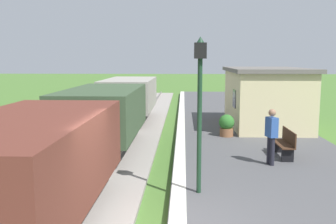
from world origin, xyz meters
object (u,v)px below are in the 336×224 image
(bench_near_hut, at_px, (285,143))
(lamp_post_near, at_px, (200,87))
(freight_train, at_px, (104,116))
(person_waiting, at_px, (271,135))
(station_hut, at_px, (265,97))
(potted_planter, at_px, (227,125))

(bench_near_hut, relative_size, lamp_post_near, 0.41)
(freight_train, bearing_deg, person_waiting, -21.43)
(station_hut, relative_size, person_waiting, 3.39)
(person_waiting, distance_m, potted_planter, 4.28)
(potted_planter, bearing_deg, bench_near_hut, -64.81)
(freight_train, xyz_separation_m, person_waiting, (5.56, -2.18, -0.21))
(station_hut, height_order, lamp_post_near, lamp_post_near)
(freight_train, bearing_deg, station_hut, 33.68)
(freight_train, height_order, potted_planter, freight_train)
(potted_planter, relative_size, lamp_post_near, 0.25)
(station_hut, bearing_deg, bench_near_hut, -95.57)
(bench_near_hut, xyz_separation_m, potted_planter, (-1.53, 3.26, 0.00))
(potted_planter, bearing_deg, lamp_post_near, -102.05)
(station_hut, height_order, bench_near_hut, station_hut)
(bench_near_hut, height_order, potted_planter, potted_planter)
(freight_train, distance_m, station_hut, 8.18)
(freight_train, xyz_separation_m, potted_planter, (4.70, 1.99, -0.67))
(person_waiting, bearing_deg, potted_planter, -95.52)
(freight_train, xyz_separation_m, lamp_post_near, (3.28, -4.66, 1.41))
(station_hut, relative_size, lamp_post_near, 1.57)
(potted_planter, height_order, lamp_post_near, lamp_post_near)
(potted_planter, distance_m, lamp_post_near, 7.11)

